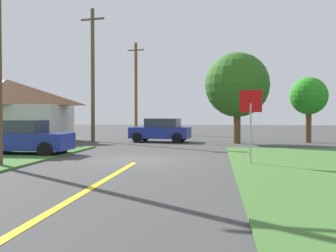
% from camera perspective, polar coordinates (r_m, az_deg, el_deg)
% --- Properties ---
extents(ground_plane, '(120.00, 120.00, 0.00)m').
position_cam_1_polar(ground_plane, '(16.66, -4.09, -4.83)').
color(ground_plane, '#3E3E3E').
extents(lane_stripe_center, '(0.20, 14.00, 0.01)m').
position_cam_1_polar(lane_stripe_center, '(9.02, -13.88, -10.30)').
color(lane_stripe_center, yellow).
rests_on(lane_stripe_center, ground).
extents(stop_sign, '(0.80, 0.22, 2.77)m').
position_cam_1_polar(stop_sign, '(15.07, 11.63, 1.99)').
color(stop_sign, '#9EA0A8').
rests_on(stop_sign, ground).
extents(parked_car_near_building, '(4.47, 2.07, 1.62)m').
position_cam_1_polar(parked_car_near_building, '(19.83, -20.08, -1.56)').
color(parked_car_near_building, navy).
rests_on(parked_car_near_building, ground).
extents(car_approaching_junction, '(4.22, 2.44, 1.62)m').
position_cam_1_polar(car_approaching_junction, '(27.72, -1.02, -0.61)').
color(car_approaching_junction, navy).
rests_on(car_approaching_junction, ground).
extents(utility_pole_mid, '(1.79, 0.49, 9.29)m').
position_cam_1_polar(utility_pole_mid, '(28.90, -10.61, 7.37)').
color(utility_pole_mid, brown).
rests_on(utility_pole_mid, ground).
extents(utility_pole_far, '(1.79, 0.43, 9.37)m').
position_cam_1_polar(utility_pole_far, '(42.27, -4.56, 5.54)').
color(utility_pole_far, brown).
rests_on(utility_pole_far, ground).
extents(oak_tree_left, '(4.20, 4.20, 5.92)m').
position_cam_1_polar(oak_tree_left, '(26.68, 9.78, 5.74)').
color(oak_tree_left, brown).
rests_on(oak_tree_left, ground).
extents(pine_tree_center, '(2.51, 2.51, 4.41)m').
position_cam_1_polar(pine_tree_center, '(28.71, 19.31, 3.98)').
color(pine_tree_center, brown).
rests_on(pine_tree_center, ground).
extents(barn, '(8.32, 6.43, 4.30)m').
position_cam_1_polar(barn, '(29.56, -21.86, 2.02)').
color(barn, beige).
rests_on(barn, ground).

